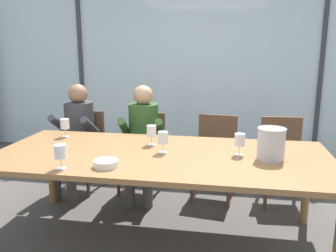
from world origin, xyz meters
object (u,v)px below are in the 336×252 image
Objects in this scene: wine_glass_by_left_taster at (163,139)px; wine_glass_spare_empty at (151,132)px; dining_table at (160,160)px; chair_center at (216,150)px; chair_right_of_center at (282,153)px; person_charcoal_jacket at (76,131)px; wine_glass_by_right_taster at (60,153)px; person_olive_shirt at (143,134)px; ice_bucket_primary at (271,143)px; wine_glass_near_bucket at (65,125)px; chair_left_of_center at (144,146)px; wine_glass_center_pour at (240,141)px; chair_near_curtain at (84,143)px; tasting_bowl at (106,164)px.

wine_glass_by_left_taster and wine_glass_spare_empty have the same top height.
wine_glass_spare_empty is (-0.13, 0.24, 0.17)m from dining_table.
chair_right_of_center is at bearing 7.13° from chair_center.
person_charcoal_jacket is 1.43m from wine_glass_by_left_taster.
wine_glass_by_left_taster is 1.00× the size of wine_glass_by_right_taster.
person_olive_shirt is (0.75, 0.00, 0.00)m from person_charcoal_jacket.
ice_bucket_primary is (1.22, -0.87, 0.19)m from person_olive_shirt.
wine_glass_near_bucket is (-0.63, -0.50, 0.19)m from person_olive_shirt.
chair_left_of_center is 0.89m from wine_glass_spare_empty.
wine_glass_by_right_taster is at bearing -65.81° from wine_glass_near_bucket.
wine_glass_near_bucket reaches higher than chair_right_of_center.
chair_center is 1.83m from wine_glass_by_right_taster.
wine_glass_center_pour is at bearing -120.28° from chair_right_of_center.
chair_near_curtain is (-1.10, 1.00, -0.18)m from dining_table.
wine_glass_spare_empty is (-0.75, 0.17, 0.00)m from wine_glass_center_pour.
person_charcoal_jacket reaches higher than wine_glass_by_right_taster.
wine_glass_by_right_taster is (-0.25, -1.35, 0.19)m from person_olive_shirt.
dining_table is 3.08× the size of chair_center.
wine_glass_by_right_taster reaches higher than chair_left_of_center.
chair_left_of_center is 1.48m from chair_right_of_center.
dining_table is 15.51× the size of wine_glass_spare_empty.
chair_near_curtain is at bearing 152.95° from ice_bucket_primary.
ice_bucket_primary reaches higher than chair_left_of_center.
chair_near_curtain is 0.73× the size of person_charcoal_jacket.
person_charcoal_jacket is (-0.73, -0.14, 0.17)m from chair_left_of_center.
wine_glass_center_pour is (-0.47, -0.93, 0.36)m from chair_right_of_center.
wine_glass_center_pour is at bearing -10.79° from wine_glass_near_bucket.
wine_glass_by_left_taster is (-1.07, -0.96, 0.36)m from chair_right_of_center.
person_charcoal_jacket is 6.87× the size of wine_glass_center_pour.
wine_glass_spare_empty reaches higher than chair_near_curtain.
person_olive_shirt is 6.87× the size of wine_glass_near_bucket.
tasting_bowl is (-0.73, -1.38, 0.26)m from chair_center.
tasting_bowl is at bearing 17.07° from wine_glass_by_right_taster.
wine_glass_near_bucket reaches higher than dining_table.
chair_left_of_center is (-0.39, 1.02, -0.18)m from dining_table.
chair_right_of_center is 5.03× the size of wine_glass_center_pour.
person_charcoal_jacket is at bearing 143.39° from wine_glass_by_left_taster.
chair_center is 3.56× the size of ice_bucket_primary.
tasting_bowl is (0.78, -1.38, 0.26)m from chair_near_curtain.
person_charcoal_jacket is 6.87× the size of wine_glass_near_bucket.
chair_near_curtain is 3.56× the size of ice_bucket_primary.
wine_glass_spare_empty is (0.87, -0.14, 0.00)m from wine_glass_near_bucket.
wine_glass_by_left_taster is (0.34, 0.42, 0.09)m from tasting_bowl.
tasting_bowl is at bearing -107.15° from wine_glass_spare_empty.
person_charcoal_jacket is at bearing -94.24° from chair_near_curtain.
wine_glass_spare_empty reaches higher than dining_table.
chair_center is 0.73× the size of person_olive_shirt.
chair_left_of_center is 0.76m from person_charcoal_jacket.
chair_near_curtain is at bearing 151.66° from wine_glass_center_pour.
chair_near_curtain is 5.03× the size of wine_glass_center_pour.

